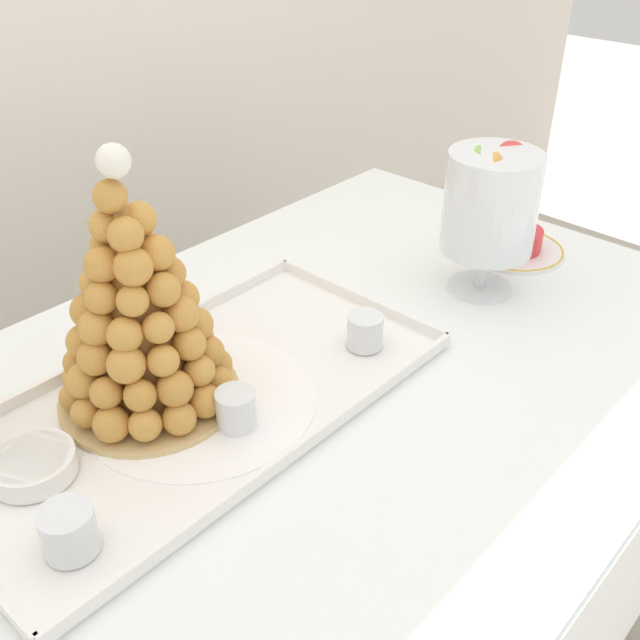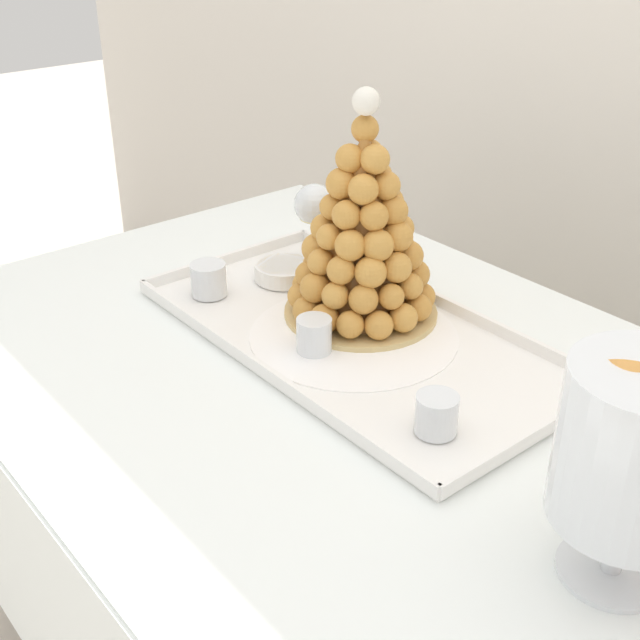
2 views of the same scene
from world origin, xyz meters
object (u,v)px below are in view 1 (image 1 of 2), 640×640
croquembouche (138,312)px  creme_brulee_ramekin (32,464)px  dessert_cup_centre (365,332)px  macaron_goblet (491,204)px  dessert_cup_mid_left (238,412)px  serving_tray (200,401)px  dessert_cup_left (69,532)px  fruit_tart_plate (514,243)px

croquembouche → creme_brulee_ramekin: bearing=-175.7°
dessert_cup_centre → macaron_goblet: size_ratio=0.21×
dessert_cup_mid_left → dessert_cup_centre: size_ratio=0.96×
serving_tray → croquembouche: 0.15m
dessert_cup_left → serving_tray: bearing=20.5°
fruit_tart_plate → dessert_cup_left: bearing=-179.4°
dessert_cup_centre → creme_brulee_ramekin: dessert_cup_centre is taller
macaron_goblet → creme_brulee_ramekin: bearing=168.5°
dessert_cup_left → macaron_goblet: size_ratio=0.23×
dessert_cup_left → croquembouche: bearing=34.7°
creme_brulee_ramekin → dessert_cup_mid_left: bearing=-27.9°
croquembouche → dessert_cup_mid_left: croquembouche is taller
croquembouche → fruit_tart_plate: bearing=-10.7°
macaron_goblet → croquembouche: bearing=163.6°
serving_tray → dessert_cup_mid_left: 0.08m
serving_tray → fruit_tart_plate: bearing=-7.1°
serving_tray → dessert_cup_centre: 0.25m
fruit_tart_plate → macaron_goblet: bearing=-170.0°
croquembouche → macaron_goblet: croquembouche is taller
macaron_goblet → dessert_cup_mid_left: bearing=176.2°
serving_tray → macaron_goblet: bearing=-12.3°
dessert_cup_mid_left → fruit_tart_plate: bearing=-0.5°
dessert_cup_mid_left → dessert_cup_left: bearing=-176.5°
serving_tray → creme_brulee_ramekin: (-0.21, 0.04, 0.02)m
dessert_cup_mid_left → fruit_tart_plate: dessert_cup_mid_left is taller
dessert_cup_mid_left → serving_tray: bearing=89.1°
creme_brulee_ramekin → fruit_tart_plate: bearing=-7.8°
dessert_cup_left → fruit_tart_plate: size_ratio=0.31×
creme_brulee_ramekin → macaron_goblet: (0.71, -0.14, 0.13)m
serving_tray → macaron_goblet: size_ratio=2.69×
serving_tray → croquembouche: size_ratio=1.93×
croquembouche → creme_brulee_ramekin: 0.21m
croquembouche → dessert_cup_mid_left: size_ratio=6.86×
croquembouche → serving_tray: bearing=-50.8°
dessert_cup_centre → macaron_goblet: bearing=-6.5°
serving_tray → fruit_tart_plate: 0.66m
croquembouche → dessert_cup_left: (-0.20, -0.14, -0.11)m
croquembouche → dessert_cup_left: size_ratio=6.03×
dessert_cup_left → creme_brulee_ramekin: bearing=77.0°
serving_tray → macaron_goblet: macaron_goblet is taller
dessert_cup_left → macaron_goblet: bearing=-1.4°
croquembouche → macaron_goblet: size_ratio=1.39×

